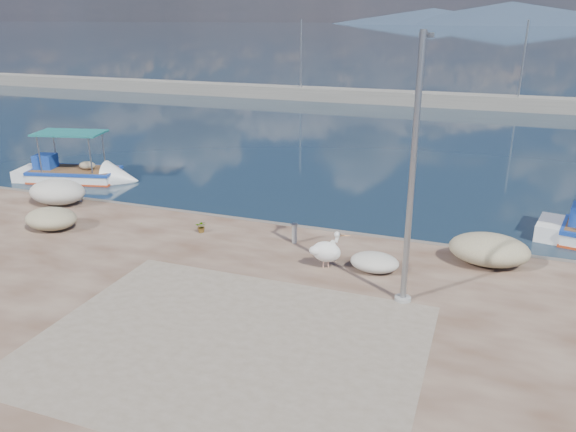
# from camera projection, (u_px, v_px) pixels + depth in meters

# --- Properties ---
(ground) EXTENTS (1400.00, 1400.00, 0.00)m
(ground) POSITION_uv_depth(u_px,v_px,m) (243.00, 299.00, 16.35)
(ground) COLOR #162635
(ground) RESTS_ON ground
(quay) EXTENTS (44.00, 22.00, 0.50)m
(quay) POSITION_uv_depth(u_px,v_px,m) (115.00, 424.00, 10.96)
(quay) COLOR #4A2D20
(quay) RESTS_ON ground
(quay_patch) EXTENTS (9.00, 7.00, 0.01)m
(quay_patch) POSITION_uv_depth(u_px,v_px,m) (228.00, 344.00, 13.20)
(quay_patch) COLOR gray
(quay_patch) RESTS_ON quay
(breakwater) EXTENTS (120.00, 2.20, 7.50)m
(breakwater) POSITION_uv_depth(u_px,v_px,m) (424.00, 99.00, 51.49)
(breakwater) COLOR gray
(breakwater) RESTS_ON ground
(mountains) EXTENTS (370.00, 280.00, 22.00)m
(mountains) POSITION_uv_depth(u_px,v_px,m) (505.00, 14.00, 586.10)
(mountains) COLOR #28384C
(mountains) RESTS_ON ground
(boat_left) EXTENTS (6.20, 3.25, 2.85)m
(boat_left) POSITION_uv_depth(u_px,v_px,m) (74.00, 176.00, 28.12)
(boat_left) COLOR white
(boat_left) RESTS_ON ground
(pelican) EXTENTS (1.22, 0.88, 1.17)m
(pelican) POSITION_uv_depth(u_px,v_px,m) (327.00, 251.00, 17.02)
(pelican) COLOR tan
(pelican) RESTS_ON quay
(lamp_post) EXTENTS (0.44, 0.96, 7.00)m
(lamp_post) POSITION_uv_depth(u_px,v_px,m) (412.00, 183.00, 14.14)
(lamp_post) COLOR gray
(lamp_post) RESTS_ON quay
(bollard_near) EXTENTS (0.23, 0.23, 0.69)m
(bollard_near) POSITION_uv_depth(u_px,v_px,m) (294.00, 233.00, 18.97)
(bollard_near) COLOR gray
(bollard_near) RESTS_ON quay
(bollard_far) EXTENTS (0.22, 0.22, 0.67)m
(bollard_far) POSITION_uv_depth(u_px,v_px,m) (79.00, 193.00, 23.24)
(bollard_far) COLOR gray
(bollard_far) RESTS_ON quay
(potted_plant) EXTENTS (0.48, 0.44, 0.44)m
(potted_plant) POSITION_uv_depth(u_px,v_px,m) (202.00, 226.00, 19.95)
(potted_plant) COLOR #33722D
(potted_plant) RESTS_ON quay
(net_pile_d) EXTENTS (1.48, 1.11, 0.55)m
(net_pile_d) POSITION_uv_depth(u_px,v_px,m) (375.00, 262.00, 16.92)
(net_pile_d) COLOR beige
(net_pile_d) RESTS_ON quay
(net_pile_c) EXTENTS (2.43, 1.74, 0.95)m
(net_pile_c) POSITION_uv_depth(u_px,v_px,m) (489.00, 250.00, 17.32)
(net_pile_c) COLOR beige
(net_pile_c) RESTS_ON quay
(net_pile_b) EXTENTS (1.94, 1.51, 0.76)m
(net_pile_b) POSITION_uv_depth(u_px,v_px,m) (51.00, 219.00, 20.26)
(net_pile_b) COLOR beige
(net_pile_b) RESTS_ON quay
(net_pile_a) EXTENTS (2.41, 1.75, 0.99)m
(net_pile_a) POSITION_uv_depth(u_px,v_px,m) (57.00, 192.00, 22.95)
(net_pile_a) COLOR beige
(net_pile_a) RESTS_ON quay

